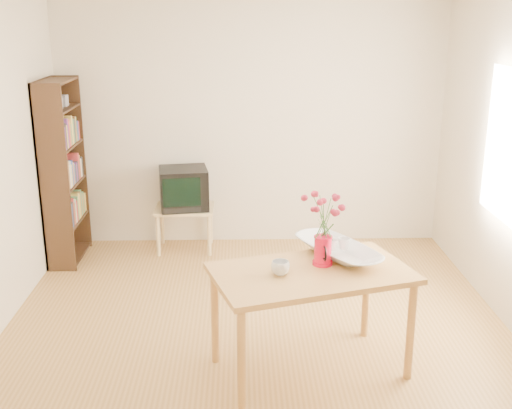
{
  "coord_description": "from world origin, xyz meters",
  "views": [
    {
      "loc": [
        -0.12,
        -4.38,
        2.44
      ],
      "look_at": [
        0.0,
        0.3,
        1.0
      ],
      "focal_mm": 45.0,
      "sensor_mm": 36.0,
      "label": 1
    }
  ],
  "objects_px": {
    "table": "(312,283)",
    "mug": "(280,268)",
    "pitcher": "(323,251)",
    "television": "(184,187)",
    "bowl": "(339,224)"
  },
  "relations": [
    {
      "from": "table",
      "to": "mug",
      "type": "distance_m",
      "value": 0.26
    },
    {
      "from": "table",
      "to": "mug",
      "type": "height_order",
      "value": "mug"
    },
    {
      "from": "table",
      "to": "pitcher",
      "type": "distance_m",
      "value": 0.23
    },
    {
      "from": "mug",
      "to": "television",
      "type": "xyz_separation_m",
      "value": [
        -0.84,
        2.45,
        -0.13
      ]
    },
    {
      "from": "pitcher",
      "to": "mug",
      "type": "xyz_separation_m",
      "value": [
        -0.3,
        -0.17,
        -0.05
      ]
    },
    {
      "from": "table",
      "to": "mug",
      "type": "xyz_separation_m",
      "value": [
        -0.22,
        -0.06,
        0.14
      ]
    },
    {
      "from": "mug",
      "to": "television",
      "type": "relative_size",
      "value": 0.23
    },
    {
      "from": "table",
      "to": "television",
      "type": "relative_size",
      "value": 2.74
    },
    {
      "from": "bowl",
      "to": "television",
      "type": "height_order",
      "value": "bowl"
    },
    {
      "from": "pitcher",
      "to": "television",
      "type": "xyz_separation_m",
      "value": [
        -1.14,
        2.28,
        -0.17
      ]
    },
    {
      "from": "pitcher",
      "to": "television",
      "type": "bearing_deg",
      "value": 114.27
    },
    {
      "from": "bowl",
      "to": "table",
      "type": "bearing_deg",
      "value": -128.69
    },
    {
      "from": "mug",
      "to": "television",
      "type": "bearing_deg",
      "value": -117.12
    },
    {
      "from": "pitcher",
      "to": "mug",
      "type": "bearing_deg",
      "value": -152.65
    },
    {
      "from": "mug",
      "to": "television",
      "type": "height_order",
      "value": "television"
    }
  ]
}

